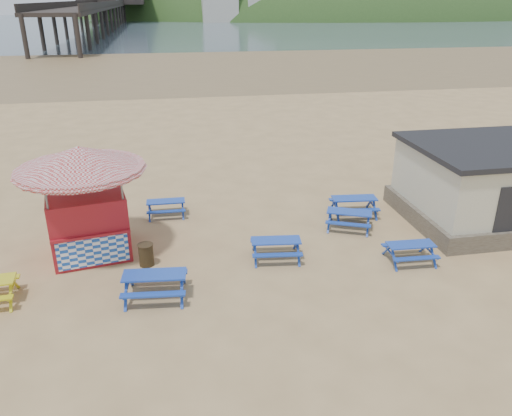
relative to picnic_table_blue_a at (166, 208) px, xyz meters
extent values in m
plane|color=tan|center=(2.79, -3.74, -0.33)|extent=(400.00, 400.00, 0.00)
plane|color=olive|center=(2.79, 51.26, -0.32)|extent=(400.00, 400.00, 0.00)
plane|color=#435460|center=(2.79, 166.26, -0.32)|extent=(400.00, 400.00, 0.00)
cube|color=#18359F|center=(0.00, 0.00, 0.30)|extent=(1.57, 0.63, 0.04)
cube|color=#18359F|center=(0.01, 0.52, 0.06)|extent=(1.56, 0.24, 0.04)
cube|color=#18359F|center=(-0.01, -0.52, 0.06)|extent=(1.56, 0.24, 0.04)
cube|color=#18359F|center=(7.01, -2.57, 0.37)|extent=(1.84, 1.30, 0.05)
cube|color=#18359F|center=(7.24, -2.05, 0.10)|extent=(1.66, 0.91, 0.05)
cube|color=#18359F|center=(6.78, -3.09, 0.10)|extent=(1.66, 0.91, 0.05)
cube|color=#18359F|center=(7.68, -1.34, 0.41)|extent=(1.88, 0.88, 0.05)
cube|color=#18359F|center=(7.74, -0.73, 0.13)|extent=(1.83, 0.43, 0.05)
cube|color=#18359F|center=(7.62, -1.94, 0.13)|extent=(1.83, 0.43, 0.05)
cube|color=#18359F|center=(-0.43, -6.15, 0.44)|extent=(1.94, 0.92, 0.05)
cube|color=#18359F|center=(-0.37, -5.53, 0.14)|extent=(1.90, 0.45, 0.05)
cube|color=#18359F|center=(-0.49, -6.77, 0.14)|extent=(1.90, 0.45, 0.05)
cube|color=#18359F|center=(3.67, -4.44, 0.36)|extent=(1.76, 0.85, 0.05)
cube|color=#18359F|center=(3.73, -3.88, 0.10)|extent=(1.71, 0.43, 0.05)
cube|color=#18359F|center=(3.60, -5.00, 0.10)|extent=(1.71, 0.43, 0.05)
cube|color=#18359F|center=(8.13, -5.49, 0.32)|extent=(1.63, 0.69, 0.04)
cube|color=#18359F|center=(8.16, -4.96, 0.07)|extent=(1.61, 0.29, 0.04)
cube|color=#18359F|center=(8.11, -6.02, 0.07)|extent=(1.61, 0.29, 0.04)
cube|color=maroon|center=(-2.67, -2.78, 0.82)|extent=(2.93, 2.93, 2.29)
cube|color=maroon|center=(-2.43, -4.07, 0.87)|extent=(2.50, 0.57, 0.09)
cube|color=#194CB2|center=(-2.43, -4.04, 0.30)|extent=(2.26, 0.46, 1.03)
cone|color=silver|center=(-2.67, -2.78, 3.16)|extent=(5.06, 5.06, 0.80)
cylinder|color=silver|center=(-2.67, -2.78, 2.76)|extent=(4.93, 4.93, 0.21)
cylinder|color=#342613|center=(-0.74, -4.11, 0.05)|extent=(0.49, 0.49, 0.75)
cylinder|color=#342613|center=(-0.74, -4.11, 0.43)|extent=(0.53, 0.53, 0.04)
cube|color=#665B4C|center=(13.29, -2.74, 0.02)|extent=(7.40, 5.40, 0.70)
cube|color=beige|center=(13.29, -2.74, 1.52)|extent=(7.00, 5.00, 2.30)
cube|color=black|center=(13.29, -2.74, 2.72)|extent=(7.30, 5.30, 0.20)
cube|color=black|center=(11.79, -5.26, 1.07)|extent=(0.90, 0.06, 2.00)
cube|color=black|center=(-15.21, 171.26, 5.67)|extent=(9.00, 220.00, 0.60)
ellipsoid|color=#2D4C1E|center=(92.79, 226.26, -10.33)|extent=(264.00, 144.00, 108.00)
camera|label=1|loc=(0.21, -19.38, 8.07)|focal=35.00mm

